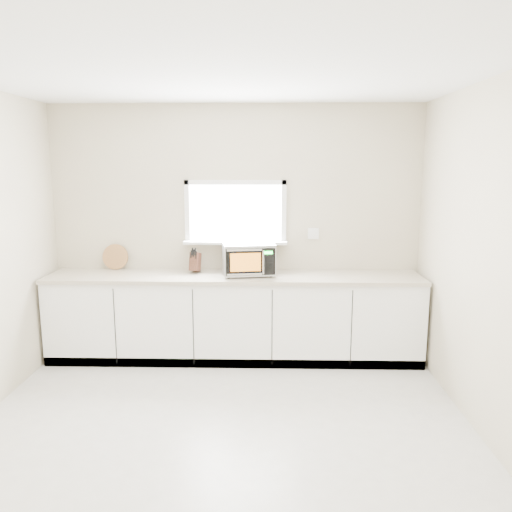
{
  "coord_description": "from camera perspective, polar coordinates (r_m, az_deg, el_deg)",
  "views": [
    {
      "loc": [
        0.36,
        -3.42,
        2.07
      ],
      "look_at": [
        0.23,
        1.55,
        1.15
      ],
      "focal_mm": 35.0,
      "sensor_mm": 36.0,
      "label": 1
    }
  ],
  "objects": [
    {
      "name": "cabinets",
      "position": [
        5.39,
        -2.47,
        -7.13
      ],
      "size": [
        3.92,
        0.6,
        0.88
      ],
      "primitive_type": "cube",
      "color": "white",
      "rests_on": "ground"
    },
    {
      "name": "ground",
      "position": [
        4.01,
        -4.15,
        -20.58
      ],
      "size": [
        4.0,
        4.0,
        0.0
      ],
      "primitive_type": "plane",
      "color": "beige",
      "rests_on": "ground"
    },
    {
      "name": "back_wall",
      "position": [
        5.48,
        -2.33,
        3.07
      ],
      "size": [
        4.0,
        0.17,
        2.7
      ],
      "color": "beige",
      "rests_on": "ground"
    },
    {
      "name": "cutting_board",
      "position": [
        5.71,
        -15.78,
        -0.09
      ],
      "size": [
        0.28,
        0.07,
        0.28
      ],
      "primitive_type": "cylinder",
      "rotation": [
        1.4,
        0.0,
        0.0
      ],
      "color": "#AD7E43",
      "rests_on": "countertop"
    },
    {
      "name": "coffee_grinder",
      "position": [
        5.29,
        -1.11,
        -0.92
      ],
      "size": [
        0.13,
        0.13,
        0.21
      ],
      "rotation": [
        0.0,
        0.0,
        0.08
      ],
      "color": "silver",
      "rests_on": "countertop"
    },
    {
      "name": "microwave",
      "position": [
        5.23,
        -0.89,
        -0.23
      ],
      "size": [
        0.58,
        0.49,
        0.34
      ],
      "rotation": [
        0.0,
        0.0,
        0.16
      ],
      "color": "black",
      "rests_on": "countertop"
    },
    {
      "name": "countertop",
      "position": [
        5.26,
        -2.51,
        -2.38
      ],
      "size": [
        3.92,
        0.64,
        0.04
      ],
      "primitive_type": "cube",
      "color": "beige",
      "rests_on": "cabinets"
    },
    {
      "name": "knife_block",
      "position": [
        5.38,
        -6.97,
        -0.64
      ],
      "size": [
        0.12,
        0.2,
        0.28
      ],
      "rotation": [
        0.0,
        0.0,
        -0.16
      ],
      "color": "#4F291C",
      "rests_on": "countertop"
    }
  ]
}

